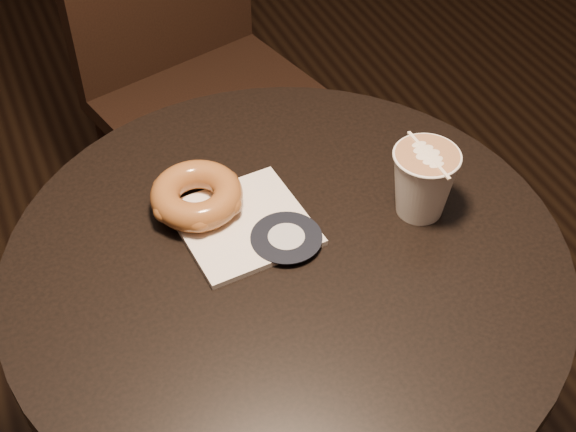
{
  "coord_description": "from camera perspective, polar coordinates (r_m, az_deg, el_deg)",
  "views": [
    {
      "loc": [
        -0.27,
        -0.61,
        1.48
      ],
      "look_at": [
        0.01,
        0.03,
        0.79
      ],
      "focal_mm": 50.0,
      "sensor_mm": 36.0,
      "label": 1
    }
  ],
  "objects": [
    {
      "name": "cafe_table",
      "position": [
        1.14,
        -0.08,
        -9.56
      ],
      "size": [
        0.7,
        0.7,
        0.75
      ],
      "color": "black",
      "rests_on": "ground"
    },
    {
      "name": "chair",
      "position": [
        1.66,
        -7.12,
        12.17
      ],
      "size": [
        0.51,
        0.51,
        1.05
      ],
      "rotation": [
        0.0,
        0.0,
        0.24
      ],
      "color": "black",
      "rests_on": "ground"
    },
    {
      "name": "pastry_bag",
      "position": [
        1.02,
        -3.17,
        -0.57
      ],
      "size": [
        0.17,
        0.17,
        0.01
      ],
      "primitive_type": "cube",
      "rotation": [
        0.0,
        0.0,
        0.07
      ],
      "color": "white",
      "rests_on": "cafe_table"
    },
    {
      "name": "latte_cup",
      "position": [
        1.02,
        9.58,
        2.34
      ],
      "size": [
        0.09,
        0.09,
        0.09
      ],
      "primitive_type": null,
      "color": "white",
      "rests_on": "cafe_table"
    },
    {
      "name": "doughnut",
      "position": [
        1.03,
        -6.51,
        1.48
      ],
      "size": [
        0.12,
        0.12,
        0.04
      ],
      "primitive_type": "torus",
      "color": "brown",
      "rests_on": "pastry_bag"
    }
  ]
}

